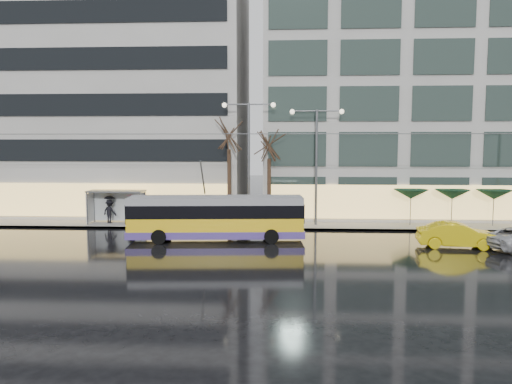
{
  "coord_description": "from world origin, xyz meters",
  "views": [
    {
      "loc": [
        4.57,
        -26.21,
        6.2
      ],
      "look_at": [
        2.85,
        5.0,
        3.14
      ],
      "focal_mm": 35.0,
      "sensor_mm": 36.0,
      "label": 1
    }
  ],
  "objects": [
    {
      "name": "street_lamp_near",
      "position": [
        2.0,
        10.8,
        5.99
      ],
      "size": [
        3.96,
        0.36,
        9.03
      ],
      "color": "#595B60",
      "rests_on": "sidewalk"
    },
    {
      "name": "parasol_b",
      "position": [
        17.0,
        11.0,
        2.45
      ],
      "size": [
        2.5,
        2.5,
        2.65
      ],
      "color": "#595B60",
      "rests_on": "sidewalk"
    },
    {
      "name": "tree_a",
      "position": [
        0.5,
        11.0,
        7.09
      ],
      "size": [
        3.2,
        3.2,
        8.4
      ],
      "color": "black",
      "rests_on": "sidewalk"
    },
    {
      "name": "kerb",
      "position": [
        2.0,
        9.05,
        0.07
      ],
      "size": [
        80.0,
        0.1,
        0.15
      ],
      "primitive_type": "cube",
      "color": "slate",
      "rests_on": "ground"
    },
    {
      "name": "building_right",
      "position": [
        19.0,
        19.0,
        12.65
      ],
      "size": [
        32.0,
        14.0,
        25.0
      ],
      "primitive_type": "cube",
      "color": "#A19F9A",
      "rests_on": "sidewalk"
    },
    {
      "name": "bus_shelter",
      "position": [
        -8.38,
        10.69,
        1.96
      ],
      "size": [
        4.2,
        1.6,
        2.51
      ],
      "color": "#595B60",
      "rests_on": "sidewalk"
    },
    {
      "name": "taxi_b",
      "position": [
        14.93,
        3.65,
        0.76
      ],
      "size": [
        4.76,
        2.16,
        1.52
      ],
      "primitive_type": "imported",
      "rotation": [
        0.0,
        0.0,
        1.45
      ],
      "color": "#D7BA0B",
      "rests_on": "ground"
    },
    {
      "name": "pedestrian_b",
      "position": [
        -4.68,
        9.49,
        1.07
      ],
      "size": [
        1.13,
        1.11,
        1.84
      ],
      "color": "black",
      "rests_on": "sidewalk"
    },
    {
      "name": "trolleybus",
      "position": [
        0.3,
        5.03,
        1.39
      ],
      "size": [
        11.2,
        4.55,
        5.13
      ],
      "color": "yellow",
      "rests_on": "ground"
    },
    {
      "name": "street_lamp_far",
      "position": [
        7.0,
        10.8,
        5.71
      ],
      "size": [
        3.96,
        0.36,
        8.53
      ],
      "color": "#595B60",
      "rests_on": "sidewalk"
    },
    {
      "name": "parasol_c",
      "position": [
        20.0,
        11.0,
        2.45
      ],
      "size": [
        2.5,
        2.5,
        2.65
      ],
      "color": "#595B60",
      "rests_on": "sidewalk"
    },
    {
      "name": "ground",
      "position": [
        0.0,
        0.0,
        0.0
      ],
      "size": [
        140.0,
        140.0,
        0.0
      ],
      "primitive_type": "plane",
      "color": "black",
      "rests_on": "ground"
    },
    {
      "name": "tree_b",
      "position": [
        3.5,
        11.2,
        6.4
      ],
      "size": [
        3.2,
        3.2,
        7.7
      ],
      "color": "black",
      "rests_on": "sidewalk"
    },
    {
      "name": "catenary",
      "position": [
        1.0,
        7.94,
        4.25
      ],
      "size": [
        42.24,
        5.12,
        7.0
      ],
      "color": "#595B60",
      "rests_on": "ground"
    },
    {
      "name": "parasol_a",
      "position": [
        14.0,
        11.0,
        2.45
      ],
      "size": [
        2.5,
        2.5,
        2.65
      ],
      "color": "#595B60",
      "rests_on": "sidewalk"
    },
    {
      "name": "pedestrian_c",
      "position": [
        -8.6,
        10.65,
        1.27
      ],
      "size": [
        1.32,
        1.07,
        2.11
      ],
      "color": "black",
      "rests_on": "sidewalk"
    },
    {
      "name": "sidewalk",
      "position": [
        2.0,
        14.0,
        0.07
      ],
      "size": [
        80.0,
        10.0,
        0.15
      ],
      "primitive_type": "cube",
      "color": "gray",
      "rests_on": "ground"
    },
    {
      "name": "building_left",
      "position": [
        -16.0,
        19.0,
        11.15
      ],
      "size": [
        34.0,
        14.0,
        22.0
      ],
      "primitive_type": "cube",
      "color": "#A19F9A",
      "rests_on": "sidewalk"
    },
    {
      "name": "pedestrian_a",
      "position": [
        -7.08,
        11.04,
        1.59
      ],
      "size": [
        1.23,
        1.24,
        2.19
      ],
      "color": "black",
      "rests_on": "sidewalk"
    }
  ]
}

